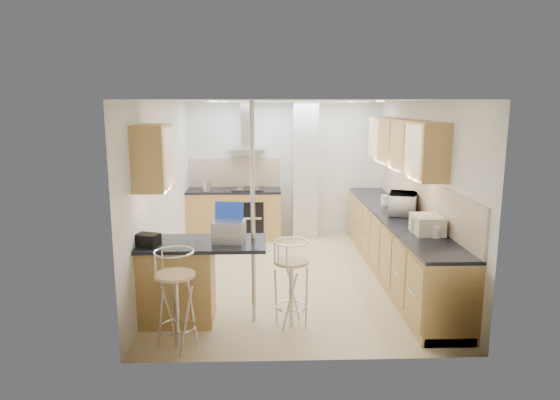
{
  "coord_description": "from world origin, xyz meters",
  "views": [
    {
      "loc": [
        -0.41,
        -6.86,
        2.47
      ],
      "look_at": [
        -0.17,
        0.2,
        1.09
      ],
      "focal_mm": 32.0,
      "sensor_mm": 36.0,
      "label": 1
    }
  ],
  "objects_px": {
    "microwave": "(403,204)",
    "bar_stool_end": "(291,283)",
    "bread_bin": "(427,224)",
    "bar_stool_near": "(176,300)",
    "laptop": "(229,232)"
  },
  "relations": [
    {
      "from": "laptop",
      "to": "bar_stool_near",
      "type": "height_order",
      "value": "laptop"
    },
    {
      "from": "bar_stool_end",
      "to": "microwave",
      "type": "bearing_deg",
      "value": 6.91
    },
    {
      "from": "bar_stool_near",
      "to": "bar_stool_end",
      "type": "distance_m",
      "value": 1.29
    },
    {
      "from": "microwave",
      "to": "bar_stool_end",
      "type": "xyz_separation_m",
      "value": [
        -1.67,
        -1.56,
        -0.57
      ]
    },
    {
      "from": "bar_stool_end",
      "to": "bar_stool_near",
      "type": "bearing_deg",
      "value": 166.64
    },
    {
      "from": "laptop",
      "to": "bar_stool_near",
      "type": "relative_size",
      "value": 0.33
    },
    {
      "from": "microwave",
      "to": "bread_bin",
      "type": "height_order",
      "value": "microwave"
    },
    {
      "from": "laptop",
      "to": "bar_stool_near",
      "type": "distance_m",
      "value": 0.97
    },
    {
      "from": "microwave",
      "to": "bread_bin",
      "type": "bearing_deg",
      "value": -161.8
    },
    {
      "from": "microwave",
      "to": "bar_stool_near",
      "type": "distance_m",
      "value": 3.57
    },
    {
      "from": "microwave",
      "to": "bread_bin",
      "type": "xyz_separation_m",
      "value": [
        0.0,
        -1.06,
        -0.04
      ]
    },
    {
      "from": "bar_stool_end",
      "to": "bread_bin",
      "type": "bearing_deg",
      "value": -19.42
    },
    {
      "from": "microwave",
      "to": "laptop",
      "type": "relative_size",
      "value": 1.59
    },
    {
      "from": "laptop",
      "to": "microwave",
      "type": "bearing_deg",
      "value": 40.8
    },
    {
      "from": "microwave",
      "to": "bar_stool_end",
      "type": "relative_size",
      "value": 0.55
    }
  ]
}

